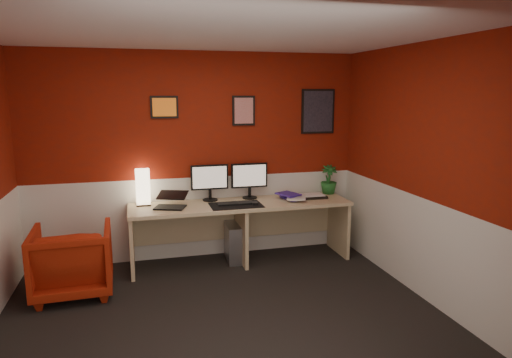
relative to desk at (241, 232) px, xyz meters
name	(u,v)px	position (x,y,z in m)	size (l,w,h in m)	color
ground	(226,322)	(-0.47, -1.41, -0.36)	(4.00, 3.50, 0.01)	black
ceiling	(222,31)	(-0.47, -1.41, 2.13)	(4.00, 3.50, 0.01)	white
wall_back	(197,157)	(-0.47, 0.34, 0.89)	(4.00, 0.01, 2.50)	maroon
wall_front	(293,256)	(-0.47, -3.16, 0.89)	(4.00, 0.01, 2.50)	maroon
wall_right	(430,174)	(1.53, -1.41, 0.89)	(0.01, 3.50, 2.50)	maroon
wainscot_back	(198,217)	(-0.47, 0.34, 0.14)	(4.00, 0.01, 1.00)	silver
wainscot_right	(424,249)	(1.53, -1.41, 0.14)	(0.01, 3.50, 1.00)	silver
desk	(241,232)	(0.00, 0.00, 0.00)	(2.60, 0.65, 0.73)	tan
shoji_lamp	(143,188)	(-1.12, 0.20, 0.56)	(0.16, 0.16, 0.40)	#FFE5B2
laptop	(170,199)	(-0.83, -0.03, 0.47)	(0.33, 0.23, 0.22)	black
monitor_left	(210,177)	(-0.33, 0.22, 0.66)	(0.45, 0.06, 0.58)	black
monitor_right	(250,175)	(0.16, 0.21, 0.66)	(0.45, 0.06, 0.58)	black
desk_mat	(236,205)	(-0.08, -0.10, 0.37)	(0.60, 0.38, 0.01)	black
keyboard	(235,203)	(-0.08, -0.06, 0.38)	(0.42, 0.14, 0.02)	black
mouse	(255,203)	(0.14, -0.13, 0.39)	(0.06, 0.10, 0.03)	black
book_bottom	(285,199)	(0.55, 0.01, 0.38)	(0.22, 0.29, 0.03)	#381F91
book_middle	(287,197)	(0.57, -0.01, 0.40)	(0.22, 0.31, 0.02)	silver
book_top	(282,196)	(0.51, -0.02, 0.43)	(0.21, 0.28, 0.03)	#381F91
zen_tray	(311,196)	(0.91, 0.05, 0.38)	(0.35, 0.25, 0.03)	black
potted_plant	(329,179)	(1.21, 0.21, 0.55)	(0.21, 0.21, 0.37)	#19591E
pc_tower	(235,242)	(-0.07, 0.08, -0.14)	(0.20, 0.45, 0.45)	#99999E
armchair	(73,260)	(-1.85, -0.42, -0.01)	(0.75, 0.77, 0.70)	#A62610
art_left	(164,107)	(-0.83, 0.33, 1.49)	(0.32, 0.02, 0.26)	orange
art_center	(244,111)	(0.12, 0.33, 1.44)	(0.28, 0.02, 0.36)	red
art_right	(318,111)	(1.09, 0.33, 1.42)	(0.44, 0.02, 0.56)	black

